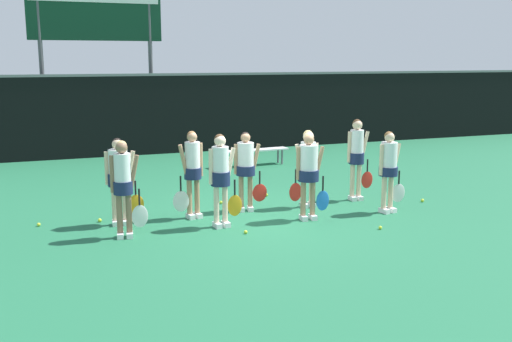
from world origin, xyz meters
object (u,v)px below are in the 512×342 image
scoreboard (96,28)px  tennis_ball_1 (422,200)px  player_5 (192,168)px  player_6 (246,165)px  tennis_ball_2 (39,225)px  tennis_ball_3 (221,202)px  tennis_ball_0 (380,228)px  tennis_ball_6 (266,195)px  tennis_ball_4 (100,220)px  player_1 (221,173)px  player_7 (308,162)px  bench_courtside (253,152)px  tennis_ball_5 (246,232)px  player_2 (309,169)px  player_4 (119,174)px  player_3 (389,165)px  player_0 (123,182)px  player_8 (357,153)px

scoreboard → tennis_ball_1: (5.58, -9.98, -3.98)m
player_5 → player_6: bearing=-0.9°
tennis_ball_2 → tennis_ball_3: size_ratio=1.02×
tennis_ball_0 → tennis_ball_3: bearing=126.3°
tennis_ball_6 → tennis_ball_4: bearing=-167.1°
player_5 → tennis_ball_0: size_ratio=26.37×
player_1 → player_5: size_ratio=1.01×
player_7 → tennis_ball_4: player_7 is taller
player_6 → tennis_ball_0: (1.81, -2.15, -0.91)m
bench_courtside → player_6: player_6 is taller
tennis_ball_0 → tennis_ball_5: bearing=165.7°
player_2 → bench_courtside: bearing=85.7°
bench_courtside → player_4: bearing=-136.6°
tennis_ball_0 → tennis_ball_6: 3.32m
tennis_ball_3 → bench_courtside: bearing=60.9°
scoreboard → tennis_ball_1: scoreboard is taller
tennis_ball_2 → tennis_ball_6: tennis_ball_6 is taller
player_1 → player_3: (3.44, -0.19, -0.05)m
tennis_ball_0 → tennis_ball_5: size_ratio=0.98×
player_0 → tennis_ball_6: 4.10m
player_1 → tennis_ball_5: size_ratio=26.14×
bench_courtside → tennis_ball_1: 5.77m
player_3 → player_8: player_8 is taller
player_6 → tennis_ball_6: size_ratio=23.22×
player_3 → tennis_ball_1: bearing=11.1°
scoreboard → player_3: size_ratio=3.12×
player_0 → player_2: bearing=7.6°
player_1 → player_2: player_1 is taller
player_4 → tennis_ball_5: 2.59m
player_1 → tennis_ball_3: size_ratio=26.16×
player_2 → tennis_ball_5: player_2 is taller
scoreboard → player_6: size_ratio=3.17×
tennis_ball_1 → tennis_ball_0: bearing=-143.6°
player_3 → tennis_ball_6: bearing=119.2°
player_2 → player_6: size_ratio=1.03×
player_1 → scoreboard: bearing=90.7°
player_8 → tennis_ball_2: size_ratio=26.44×
bench_courtside → player_7: 5.02m
player_3 → tennis_ball_4: size_ratio=23.17×
player_2 → tennis_ball_3: bearing=129.8°
scoreboard → player_8: bearing=-65.0°
tennis_ball_5 → scoreboard: bearing=96.3°
bench_courtside → player_7: size_ratio=1.34×
player_6 → player_7: size_ratio=1.00×
tennis_ball_6 → player_2: bearing=-89.4°
player_4 → player_6: player_4 is taller
tennis_ball_0 → player_3: bearing=51.7°
player_7 → bench_courtside: bearing=86.6°
player_4 → bench_courtside: bearing=52.9°
tennis_ball_5 → tennis_ball_1: bearing=11.2°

